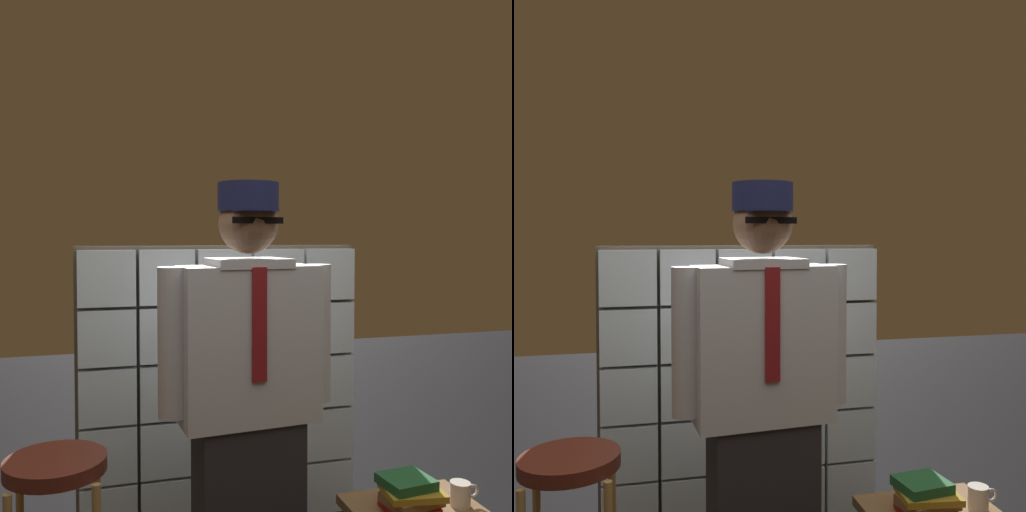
# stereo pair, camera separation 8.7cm
# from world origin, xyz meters

# --- Properties ---
(glass_block_wall) EXTENTS (1.54, 0.10, 1.54)m
(glass_block_wall) POSITION_xyz_m (0.00, 1.18, 0.75)
(glass_block_wall) COLOR silver
(glass_block_wall) RESTS_ON ground
(standing_person) EXTENTS (0.71, 0.32, 1.77)m
(standing_person) POSITION_xyz_m (-0.09, 0.32, 0.92)
(standing_person) COLOR #28282D
(standing_person) RESTS_ON ground
(book_stack) EXTENTS (0.24, 0.22, 0.14)m
(book_stack) POSITION_xyz_m (0.52, 0.15, 0.56)
(book_stack) COLOR maroon
(book_stack) RESTS_ON side_table
(coffee_mug) EXTENTS (0.13, 0.08, 0.09)m
(coffee_mug) POSITION_xyz_m (0.74, 0.14, 0.54)
(coffee_mug) COLOR silver
(coffee_mug) RESTS_ON side_table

